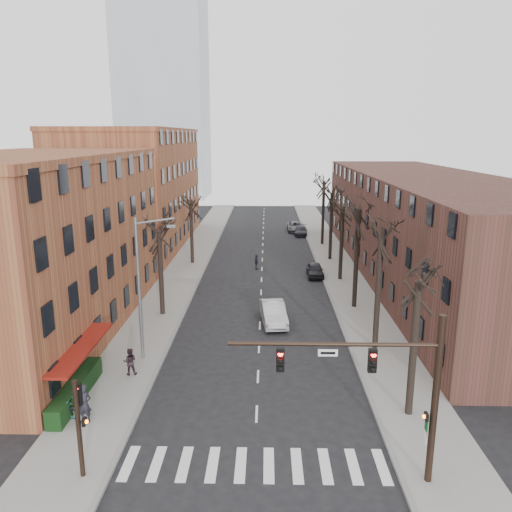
# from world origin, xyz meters

# --- Properties ---
(ground) EXTENTS (160.00, 160.00, 0.00)m
(ground) POSITION_xyz_m (0.00, 0.00, 0.00)
(ground) COLOR black
(ground) RESTS_ON ground
(sidewalk_left) EXTENTS (4.00, 90.00, 0.15)m
(sidewalk_left) POSITION_xyz_m (-8.00, 35.00, 0.07)
(sidewalk_left) COLOR gray
(sidewalk_left) RESTS_ON ground
(sidewalk_right) EXTENTS (4.00, 90.00, 0.15)m
(sidewalk_right) POSITION_xyz_m (8.00, 35.00, 0.07)
(sidewalk_right) COLOR gray
(sidewalk_right) RESTS_ON ground
(building_left_near) EXTENTS (12.00, 26.00, 12.00)m
(building_left_near) POSITION_xyz_m (-16.00, 15.00, 6.00)
(building_left_near) COLOR brown
(building_left_near) RESTS_ON ground
(building_left_far) EXTENTS (12.00, 28.00, 14.00)m
(building_left_far) POSITION_xyz_m (-16.00, 44.00, 7.00)
(building_left_far) COLOR brown
(building_left_far) RESTS_ON ground
(building_right) EXTENTS (12.00, 50.00, 10.00)m
(building_right) POSITION_xyz_m (16.00, 30.00, 5.00)
(building_right) COLOR #4E2A24
(building_right) RESTS_ON ground
(office_tower) EXTENTS (18.00, 18.00, 60.00)m
(office_tower) POSITION_xyz_m (-22.00, 95.00, 30.00)
(office_tower) COLOR #B2B7BF
(office_tower) RESTS_ON ground
(awning_left) EXTENTS (1.20, 7.00, 0.15)m
(awning_left) POSITION_xyz_m (-9.40, 6.00, 0.00)
(awning_left) COLOR maroon
(awning_left) RESTS_ON ground
(hedge) EXTENTS (0.80, 6.00, 1.00)m
(hedge) POSITION_xyz_m (-9.50, 5.00, 0.65)
(hedge) COLOR #143412
(hedge) RESTS_ON sidewalk_left
(tree_right_a) EXTENTS (5.20, 5.20, 10.00)m
(tree_right_a) POSITION_xyz_m (7.60, 4.00, 0.00)
(tree_right_a) COLOR black
(tree_right_a) RESTS_ON ground
(tree_right_b) EXTENTS (5.20, 5.20, 10.80)m
(tree_right_b) POSITION_xyz_m (7.60, 12.00, 0.00)
(tree_right_b) COLOR black
(tree_right_b) RESTS_ON ground
(tree_right_c) EXTENTS (5.20, 5.20, 11.60)m
(tree_right_c) POSITION_xyz_m (7.60, 20.00, 0.00)
(tree_right_c) COLOR black
(tree_right_c) RESTS_ON ground
(tree_right_d) EXTENTS (5.20, 5.20, 10.00)m
(tree_right_d) POSITION_xyz_m (7.60, 28.00, 0.00)
(tree_right_d) COLOR black
(tree_right_d) RESTS_ON ground
(tree_right_e) EXTENTS (5.20, 5.20, 10.80)m
(tree_right_e) POSITION_xyz_m (7.60, 36.00, 0.00)
(tree_right_e) COLOR black
(tree_right_e) RESTS_ON ground
(tree_right_f) EXTENTS (5.20, 5.20, 11.60)m
(tree_right_f) POSITION_xyz_m (7.60, 44.00, 0.00)
(tree_right_f) COLOR black
(tree_right_f) RESTS_ON ground
(tree_left_a) EXTENTS (5.20, 5.20, 9.50)m
(tree_left_a) POSITION_xyz_m (-7.60, 18.00, 0.00)
(tree_left_a) COLOR black
(tree_left_a) RESTS_ON ground
(tree_left_b) EXTENTS (5.20, 5.20, 9.50)m
(tree_left_b) POSITION_xyz_m (-7.60, 34.00, 0.00)
(tree_left_b) COLOR black
(tree_left_b) RESTS_ON ground
(signal_mast_arm) EXTENTS (8.14, 0.30, 7.20)m
(signal_mast_arm) POSITION_xyz_m (5.45, -1.00, 4.40)
(signal_mast_arm) COLOR black
(signal_mast_arm) RESTS_ON ground
(signal_pole_left) EXTENTS (0.47, 0.44, 4.40)m
(signal_pole_left) POSITION_xyz_m (-6.99, -0.95, 2.61)
(signal_pole_left) COLOR black
(signal_pole_left) RESTS_ON ground
(streetlight) EXTENTS (2.45, 0.22, 9.03)m
(streetlight) POSITION_xyz_m (-7.03, 10.00, 5.01)
(streetlight) COLOR slate
(streetlight) RESTS_ON ground
(silver_sedan) EXTENTS (2.21, 4.94, 1.57)m
(silver_sedan) POSITION_xyz_m (1.00, 16.56, 0.79)
(silver_sedan) COLOR #A5A7AC
(silver_sedan) RESTS_ON ground
(parked_car_near) EXTENTS (1.58, 3.89, 1.33)m
(parked_car_near) POSITION_xyz_m (5.30, 29.24, 0.66)
(parked_car_near) COLOR black
(parked_car_near) RESTS_ON ground
(parked_car_mid) EXTENTS (2.05, 4.39, 1.24)m
(parked_car_mid) POSITION_xyz_m (5.30, 50.31, 0.62)
(parked_car_mid) COLOR #22232A
(parked_car_mid) RESTS_ON ground
(parked_car_far) EXTENTS (2.29, 4.86, 1.34)m
(parked_car_far) POSITION_xyz_m (4.66, 53.29, 0.67)
(parked_car_far) COLOR slate
(parked_car_far) RESTS_ON ground
(pedestrian_a) EXTENTS (0.72, 0.49, 1.91)m
(pedestrian_a) POSITION_xyz_m (-8.27, 2.90, 1.11)
(pedestrian_a) COLOR black
(pedestrian_a) RESTS_ON sidewalk_left
(pedestrian_b) EXTENTS (0.86, 0.71, 1.60)m
(pedestrian_b) POSITION_xyz_m (-7.40, 7.85, 0.95)
(pedestrian_b) COLOR black
(pedestrian_b) RESTS_ON sidewalk_left
(pedestrian_crossing) EXTENTS (0.48, 0.96, 1.57)m
(pedestrian_crossing) POSITION_xyz_m (-0.57, 31.82, 0.79)
(pedestrian_crossing) COLOR black
(pedestrian_crossing) RESTS_ON ground
(bicycle) EXTENTS (1.97, 0.80, 1.02)m
(bicycle) POSITION_xyz_m (-9.60, 3.21, 0.66)
(bicycle) COLOR gray
(bicycle) RESTS_ON sidewalk_left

